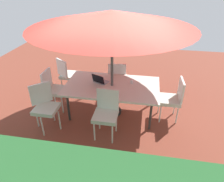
% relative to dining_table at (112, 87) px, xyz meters
% --- Properties ---
extents(ground_plane, '(10.00, 10.00, 0.02)m').
position_rel_dining_table_xyz_m(ground_plane, '(0.00, 0.00, -0.69)').
color(ground_plane, brown).
extents(dining_table, '(2.08, 1.23, 0.73)m').
position_rel_dining_table_xyz_m(dining_table, '(0.00, 0.00, 0.00)').
color(dining_table, silver).
rests_on(dining_table, ground_plane).
extents(patio_umbrella, '(3.23, 3.23, 2.31)m').
position_rel_dining_table_xyz_m(patio_umbrella, '(0.00, 0.00, 1.46)').
color(patio_umbrella, '#4C4C4C').
rests_on(patio_umbrella, ground_plane).
extents(chair_north, '(0.46, 0.47, 0.98)m').
position_rel_dining_table_xyz_m(chair_north, '(-0.02, 0.76, -0.13)').
color(chair_north, silver).
rests_on(chair_north, ground_plane).
extents(chair_northeast, '(0.59, 0.59, 0.98)m').
position_rel_dining_table_xyz_m(chair_northeast, '(1.27, 0.75, -0.13)').
color(chair_northeast, silver).
rests_on(chair_northeast, ground_plane).
extents(chair_west, '(0.47, 0.46, 0.98)m').
position_rel_dining_table_xyz_m(chair_west, '(-1.34, -0.01, -0.13)').
color(chair_west, silver).
rests_on(chair_west, ground_plane).
extents(chair_south, '(0.47, 0.48, 0.98)m').
position_rel_dining_table_xyz_m(chair_south, '(0.00, -0.77, -0.13)').
color(chair_south, silver).
rests_on(chair_south, ground_plane).
extents(chair_southeast, '(0.58, 0.58, 0.98)m').
position_rel_dining_table_xyz_m(chair_southeast, '(1.34, -0.76, -0.13)').
color(chair_southeast, silver).
rests_on(chair_southeast, ground_plane).
extents(chair_east, '(0.46, 0.46, 0.98)m').
position_rel_dining_table_xyz_m(chair_east, '(1.38, 0.05, -0.13)').
color(chair_east, silver).
rests_on(chair_east, ground_plane).
extents(laptop, '(0.39, 0.36, 0.21)m').
position_rel_dining_table_xyz_m(laptop, '(0.29, -0.09, 0.09)').
color(laptop, gray).
rests_on(laptop, dining_table).
extents(cup, '(0.07, 0.07, 0.09)m').
position_rel_dining_table_xyz_m(cup, '(-0.42, -0.18, 0.09)').
color(cup, white).
rests_on(cup, dining_table).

